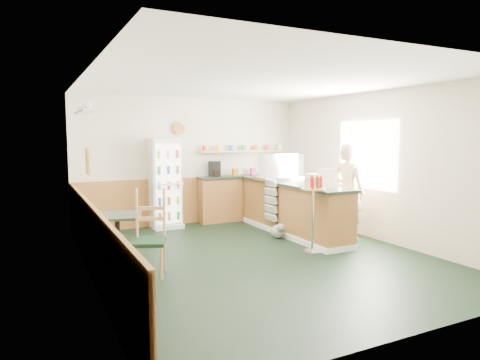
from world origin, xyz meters
TOP-DOWN VIEW (x-y plane):
  - ground at (0.00, 0.00)m, footprint 6.00×6.00m
  - room_envelope at (-0.23, 0.73)m, footprint 5.04×6.02m
  - service_counter at (1.35, 1.07)m, footprint 0.68×3.01m
  - back_counter at (1.19, 2.80)m, footprint 2.24×0.42m
  - drinks_fridge at (-0.67, 2.74)m, footprint 0.61×0.53m
  - display_case at (1.35, 1.60)m, footprint 0.91×0.47m
  - cash_register at (1.35, 0.22)m, footprint 0.43×0.45m
  - shopkeeper at (2.05, 0.32)m, footprint 0.60×0.70m
  - condiment_stand at (0.92, -0.16)m, footprint 0.40×0.40m
  - newspaper_rack at (0.99, 1.30)m, footprint 0.09×0.41m
  - cafe_table at (-2.05, 0.59)m, footprint 0.84×0.84m
  - cafe_chair at (-1.77, -0.06)m, footprint 0.57×0.58m
  - dog_doorstop at (0.91, 0.89)m, footprint 0.25×0.32m

SIDE VIEW (x-z plane):
  - ground at x=0.00m, z-range 0.00..0.00m
  - dog_doorstop at x=0.91m, z-range -0.01..0.29m
  - service_counter at x=1.35m, z-range -0.04..0.97m
  - cafe_table at x=-2.05m, z-range 0.15..0.90m
  - back_counter at x=1.19m, z-range -0.30..1.39m
  - cafe_chair at x=-1.77m, z-range 0.03..1.20m
  - newspaper_rack at x=0.99m, z-range 0.23..1.06m
  - condiment_stand at x=0.92m, z-range 0.22..1.46m
  - shopkeeper at x=2.05m, z-range 0.00..1.76m
  - drinks_fridge at x=-0.67m, z-range 0.00..1.84m
  - cash_register at x=1.35m, z-range 1.01..1.24m
  - display_case at x=1.35m, z-range 1.01..1.52m
  - room_envelope at x=-0.23m, z-range 0.16..2.88m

